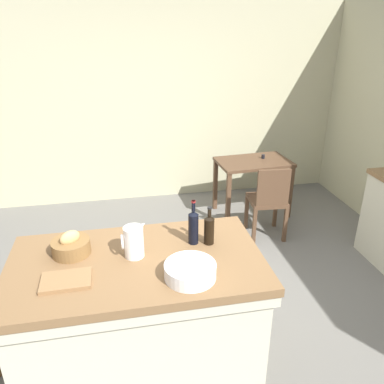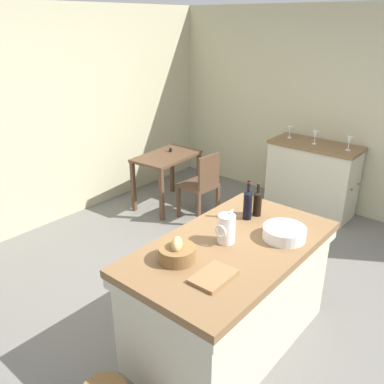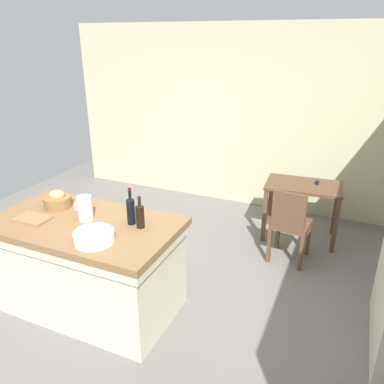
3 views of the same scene
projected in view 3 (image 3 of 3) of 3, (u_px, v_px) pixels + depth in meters
ground_plane at (153, 292)px, 3.86m from camera, size 6.76×6.76×0.00m
wall_back at (237, 118)px, 5.57m from camera, size 5.32×0.12×2.60m
island_table at (88, 262)px, 3.49m from camera, size 1.68×0.94×0.90m
writing_desk at (303, 193)px, 4.69m from camera, size 0.94×0.63×0.78m
wooden_chair at (290, 223)px, 4.22m from camera, size 0.43×0.43×0.89m
pitcher at (85, 208)px, 3.34m from camera, size 0.17×0.13×0.26m
wash_bowl at (94, 237)px, 2.99m from camera, size 0.32×0.32×0.09m
bread_basket at (58, 201)px, 3.61m from camera, size 0.25×0.25×0.17m
cutting_board at (33, 219)px, 3.36m from camera, size 0.30×0.20×0.02m
wine_bottle_dark at (140, 215)px, 3.20m from camera, size 0.07×0.07×0.28m
wine_bottle_amber at (131, 210)px, 3.25m from camera, size 0.07×0.07×0.33m
wicker_hamper at (16, 258)px, 4.16m from camera, size 0.30×0.30×0.30m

